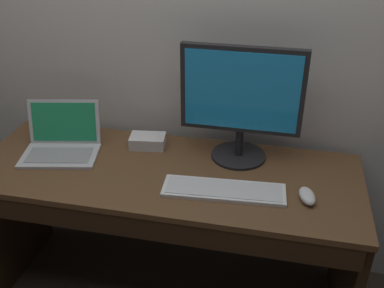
{
  "coord_description": "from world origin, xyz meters",
  "views": [
    {
      "loc": [
        0.44,
        -1.53,
        1.74
      ],
      "look_at": [
        0.11,
        0.0,
        0.85
      ],
      "focal_mm": 41.94,
      "sensor_mm": 36.0,
      "label": 1
    }
  ],
  "objects": [
    {
      "name": "computer_mouse",
      "position": [
        0.58,
        -0.09,
        0.73
      ],
      "size": [
        0.08,
        0.12,
        0.04
      ],
      "primitive_type": "ellipsoid",
      "rotation": [
        0.0,
        0.0,
        0.28
      ],
      "color": "white",
      "rests_on": "desk"
    },
    {
      "name": "laptop_silver",
      "position": [
        -0.49,
        0.05,
        0.76
      ],
      "size": [
        0.37,
        0.31,
        0.21
      ],
      "color": "silver",
      "rests_on": "desk"
    },
    {
      "name": "desk",
      "position": [
        0.0,
        -0.02,
        0.52
      ],
      "size": [
        1.63,
        0.61,
        0.71
      ],
      "color": "brown",
      "rests_on": "ground"
    },
    {
      "name": "wired_keyboard",
      "position": [
        0.26,
        -0.1,
        0.72
      ],
      "size": [
        0.49,
        0.17,
        0.02
      ],
      "color": "white",
      "rests_on": "desk"
    },
    {
      "name": "external_monitor",
      "position": [
        0.29,
        0.16,
        1.0
      ],
      "size": [
        0.5,
        0.24,
        0.51
      ],
      "color": "black",
      "rests_on": "desk"
    },
    {
      "name": "external_drive_box",
      "position": [
        -0.13,
        0.18,
        0.74
      ],
      "size": [
        0.17,
        0.12,
        0.05
      ],
      "primitive_type": "cube",
      "rotation": [
        0.0,
        0.0,
        0.13
      ],
      "color": "silver",
      "rests_on": "desk"
    }
  ]
}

